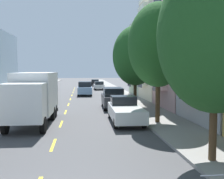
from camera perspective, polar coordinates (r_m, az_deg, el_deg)
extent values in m
plane|color=#424244|center=(36.15, -8.67, -1.54)|extent=(160.00, 160.00, 0.00)
cube|color=gray|center=(35.17, -20.44, -1.81)|extent=(3.20, 120.00, 0.14)
cube|color=gray|center=(34.60, 3.04, -1.64)|extent=(3.20, 120.00, 0.14)
cube|color=yellow|center=(13.52, -12.41, -11.41)|extent=(0.14, 2.20, 0.01)
cube|color=yellow|center=(18.36, -10.80, -7.21)|extent=(0.14, 2.20, 0.01)
cube|color=yellow|center=(23.27, -9.87, -4.76)|extent=(0.14, 2.20, 0.01)
cube|color=yellow|center=(28.21, -9.28, -3.17)|extent=(0.14, 2.20, 0.01)
cube|color=yellow|center=(33.17, -8.86, -2.05)|extent=(0.14, 2.20, 0.01)
cube|color=yellow|center=(38.14, -8.55, -1.23)|extent=(0.14, 2.20, 0.01)
cube|color=yellow|center=(43.12, -8.32, -0.59)|extent=(0.14, 2.20, 0.01)
cube|color=yellow|center=(48.10, -8.13, -0.09)|extent=(0.14, 2.20, 0.01)
cube|color=yellow|center=(53.09, -7.97, 0.32)|extent=(0.14, 2.20, 0.01)
cube|color=silver|center=(18.29, 16.66, 13.11)|extent=(0.55, 3.05, 9.39)
cube|color=#1E232D|center=(18.01, 15.50, -0.56)|extent=(0.04, 2.32, 1.10)
cube|color=#1E232D|center=(18.08, 15.73, 10.92)|extent=(0.04, 2.32, 1.10)
cube|color=#CC9E9E|center=(26.79, 21.40, 9.34)|extent=(10.17, 6.78, 12.27)
cube|color=#FECACA|center=(24.82, 10.21, 11.13)|extent=(0.55, 3.05, 9.57)
cube|color=#1E232D|center=(24.60, 9.42, 0.90)|extent=(0.04, 2.32, 1.10)
cube|color=#1E232D|center=(24.66, 9.52, 9.46)|extent=(0.04, 2.32, 1.10)
cube|color=#1E232D|center=(25.26, 9.63, 17.80)|extent=(0.04, 2.32, 1.10)
cube|color=beige|center=(33.10, 15.77, 8.02)|extent=(10.28, 6.78, 11.77)
cube|color=white|center=(31.51, 6.52, 9.21)|extent=(0.55, 3.05, 9.18)
cube|color=#1E232D|center=(31.36, 5.93, 1.49)|extent=(0.04, 2.32, 1.10)
cube|color=#1E232D|center=(31.39, 5.98, 7.94)|extent=(0.04, 2.32, 1.10)
cube|color=#1E232D|center=(31.81, 6.03, 14.30)|extent=(0.04, 2.32, 1.10)
cube|color=#99AD8E|center=(40.13, 14.07, 6.06)|extent=(13.46, 6.78, 9.94)
cube|color=beige|center=(38.87, 4.96, 13.92)|extent=(0.60, 6.78, 0.44)
cube|color=beige|center=(38.26, 4.14, 6.86)|extent=(0.55, 3.05, 7.75)
cube|color=#1E232D|center=(38.21, 3.68, 1.50)|extent=(0.04, 2.32, 1.10)
cube|color=#1E232D|center=(38.18, 3.70, 5.97)|extent=(0.04, 2.32, 1.10)
cube|color=#1E232D|center=(38.39, 3.72, 10.43)|extent=(0.04, 2.32, 1.10)
cylinder|color=#47331E|center=(11.07, 20.74, -7.50)|extent=(0.29, 0.29, 2.58)
ellipsoid|color=#1E4C1E|center=(10.93, 21.23, 10.83)|extent=(4.39, 4.39, 5.92)
cylinder|color=#47331E|center=(17.99, 9.72, -2.09)|extent=(0.30, 0.30, 3.04)
ellipsoid|color=#1E4C1E|center=(17.95, 9.87, 9.39)|extent=(4.00, 4.00, 5.53)
cylinder|color=#47331E|center=(25.29, 4.95, -0.60)|extent=(0.30, 0.30, 2.70)
ellipsoid|color=#1E4C1E|center=(25.24, 5.00, 7.20)|extent=(4.25, 4.25, 5.56)
cube|color=white|center=(19.48, -15.83, -0.58)|extent=(2.52, 5.19, 2.76)
cube|color=white|center=(15.89, -18.30, -2.72)|extent=(2.35, 1.95, 2.20)
cube|color=black|center=(14.97, -19.12, -1.29)|extent=(2.02, 0.13, 0.97)
cube|color=black|center=(22.10, -14.54, -4.19)|extent=(2.40, 0.22, 0.24)
cylinder|color=black|center=(16.31, -21.88, -7.19)|extent=(0.30, 0.97, 0.96)
cylinder|color=black|center=(15.83, -14.46, -7.35)|extent=(0.30, 0.97, 0.96)
cylinder|color=black|center=(21.21, -17.88, -4.49)|extent=(0.30, 0.97, 0.96)
cylinder|color=black|center=(20.84, -12.16, -4.53)|extent=(0.30, 0.97, 0.96)
cylinder|color=black|center=(20.15, -18.57, -4.95)|extent=(0.30, 0.97, 0.96)
cylinder|color=black|center=(19.76, -12.56, -5.01)|extent=(0.30, 0.97, 0.96)
cube|color=silver|center=(18.33, 2.92, -4.85)|extent=(2.08, 5.33, 0.80)
cube|color=black|center=(19.38, 2.41, -2.26)|extent=(1.78, 1.62, 0.60)
cylinder|color=black|center=(20.29, 4.65, -5.11)|extent=(0.23, 0.66, 0.66)
cylinder|color=black|center=(20.05, -0.38, -5.21)|extent=(0.23, 0.66, 0.66)
cylinder|color=black|center=(16.82, 6.86, -7.09)|extent=(0.23, 0.66, 0.66)
cylinder|color=black|center=(16.53, 0.77, -7.26)|extent=(0.23, 0.66, 0.66)
cube|color=#194C28|center=(28.87, -17.91, -1.60)|extent=(1.98, 4.81, 0.90)
cube|color=black|center=(28.81, -17.95, -0.02)|extent=(1.73, 2.80, 0.70)
cylinder|color=black|center=(27.52, -20.31, -2.88)|extent=(0.22, 0.66, 0.66)
cylinder|color=black|center=(27.17, -16.76, -2.89)|extent=(0.22, 0.66, 0.66)
cylinder|color=black|center=(30.68, -18.90, -2.13)|extent=(0.22, 0.66, 0.66)
cylinder|color=black|center=(30.37, -15.70, -2.13)|extent=(0.22, 0.66, 0.66)
cube|color=#B2B5BA|center=(48.39, -2.82, 0.73)|extent=(1.75, 4.00, 0.62)
cube|color=black|center=(47.88, -2.78, 1.39)|extent=(1.53, 1.68, 0.55)
cylinder|color=black|center=(49.82, -2.04, 0.48)|extent=(0.22, 0.66, 0.66)
cylinder|color=black|center=(49.73, -3.79, 0.46)|extent=(0.22, 0.66, 0.66)
cylinder|color=black|center=(47.11, -1.79, 0.26)|extent=(0.22, 0.66, 0.66)
cylinder|color=black|center=(47.02, -3.64, 0.24)|extent=(0.22, 0.66, 0.66)
cube|color=#333338|center=(25.21, 0.22, -2.22)|extent=(2.05, 4.84, 0.90)
cube|color=black|center=(25.13, 0.22, -0.41)|extent=(1.78, 2.82, 0.70)
cylinder|color=black|center=(26.97, 1.72, -2.76)|extent=(0.23, 0.66, 0.66)
cylinder|color=black|center=(26.81, -1.95, -2.80)|extent=(0.23, 0.66, 0.66)
cylinder|color=black|center=(23.76, 2.68, -3.72)|extent=(0.23, 0.66, 0.66)
cylinder|color=black|center=(23.58, -1.49, -3.78)|extent=(0.23, 0.66, 0.66)
cube|color=black|center=(59.81, -3.67, 1.39)|extent=(1.82, 4.51, 0.60)
cube|color=black|center=(59.56, -3.66, 1.91)|extent=(1.59, 2.17, 0.50)
cylinder|color=black|center=(61.39, -3.00, 1.19)|extent=(0.22, 0.66, 0.66)
cylinder|color=black|center=(61.32, -4.47, 1.18)|extent=(0.22, 0.66, 0.66)
cylinder|color=black|center=(58.34, -2.83, 1.03)|extent=(0.22, 0.66, 0.66)
cylinder|color=black|center=(58.27, -4.38, 1.02)|extent=(0.22, 0.66, 0.66)
cube|color=navy|center=(49.00, -13.11, 0.77)|extent=(2.14, 5.35, 0.80)
cube|color=black|center=(47.80, -13.24, 1.52)|extent=(1.80, 1.64, 0.60)
cylinder|color=black|center=(47.32, -14.36, 0.14)|extent=(0.24, 0.67, 0.66)
cylinder|color=black|center=(47.16, -12.21, 0.17)|extent=(0.24, 0.67, 0.66)
cylinder|color=black|center=(50.90, -13.92, 0.43)|extent=(0.24, 0.67, 0.66)
cylinder|color=black|center=(50.74, -11.92, 0.46)|extent=(0.24, 0.67, 0.66)
cube|color=#7A9EC6|center=(37.88, -5.85, -0.06)|extent=(1.95, 4.80, 0.90)
cube|color=black|center=(37.82, -5.86, 1.14)|extent=(1.72, 2.78, 0.70)
cylinder|color=black|center=(39.56, -4.62, -0.52)|extent=(0.22, 0.66, 0.66)
cylinder|color=black|center=(39.54, -7.13, -0.55)|extent=(0.22, 0.66, 0.66)
cylinder|color=black|center=(36.31, -4.45, -0.95)|extent=(0.22, 0.66, 0.66)
cylinder|color=black|center=(36.29, -7.18, -0.98)|extent=(0.22, 0.66, 0.66)
cylinder|color=silver|center=(7.77, 20.53, -16.77)|extent=(0.62, 0.04, 0.03)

